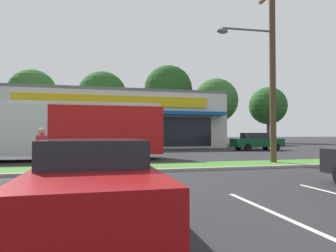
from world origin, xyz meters
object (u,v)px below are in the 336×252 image
(car_0, at_px, (256,141))
(car_2, at_px, (94,181))
(car_4, at_px, (48,143))
(pedestrian_by_pole, at_px, (42,156))
(city_bus, at_px, (62,129))
(utility_pole, at_px, (270,65))

(car_0, bearing_deg, car_2, -126.84)
(car_4, relative_size, pedestrian_by_pole, 2.69)
(car_0, xyz_separation_m, pedestrian_by_pole, (-15.82, -14.73, 0.05))
(pedestrian_by_pole, bearing_deg, city_bus, -171.89)
(city_bus, bearing_deg, car_0, -157.23)
(car_2, relative_size, car_4, 0.99)
(car_0, xyz_separation_m, car_2, (-14.33, -19.12, -0.06))
(city_bus, xyz_separation_m, car_0, (16.11, 6.34, -0.96))
(utility_pole, distance_m, car_4, 17.35)
(utility_pole, height_order, car_0, utility_pole)
(city_bus, xyz_separation_m, pedestrian_by_pole, (0.29, -8.39, -0.91))
(utility_pole, bearing_deg, city_bus, 153.86)
(car_2, height_order, car_4, car_4)
(car_4, bearing_deg, city_bus, -76.27)
(utility_pole, height_order, car_4, utility_pole)
(city_bus, relative_size, pedestrian_by_pole, 6.74)
(utility_pole, xyz_separation_m, car_0, (5.97, 11.32, -4.09))
(utility_pole, relative_size, city_bus, 0.80)
(utility_pole, bearing_deg, car_4, 134.69)
(utility_pole, distance_m, car_2, 12.17)
(city_bus, xyz_separation_m, car_2, (1.78, -12.78, -1.02))
(car_2, bearing_deg, city_bus, -172.07)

